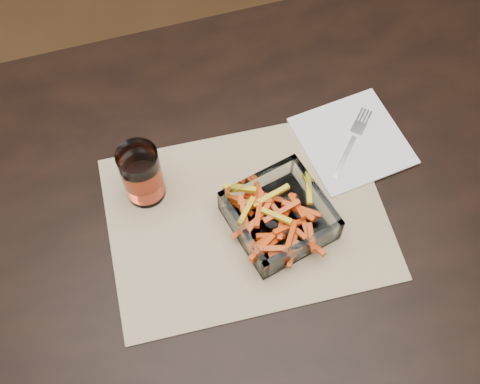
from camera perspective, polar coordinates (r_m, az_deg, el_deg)
The scene contains 6 objects.
dining_table at distance 1.07m, azimuth 2.04°, elevation -4.25°, with size 1.60×0.90×0.75m.
placemat at distance 0.99m, azimuth 0.66°, elevation -2.44°, with size 0.45×0.33×0.00m, color tan.
glass_bowl at distance 0.96m, azimuth 3.74°, elevation -2.37°, with size 0.17×0.17×0.06m.
tumbler at distance 0.97m, azimuth -9.27°, elevation 1.55°, with size 0.07×0.07×0.12m.
napkin at distance 1.08m, azimuth 10.61°, elevation 4.81°, with size 0.17×0.17×0.00m, color white.
fork at distance 1.07m, azimuth 10.59°, elevation 4.83°, with size 0.12×0.13×0.00m.
Camera 1 is at (-0.16, -0.40, 1.64)m, focal length 45.00 mm.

